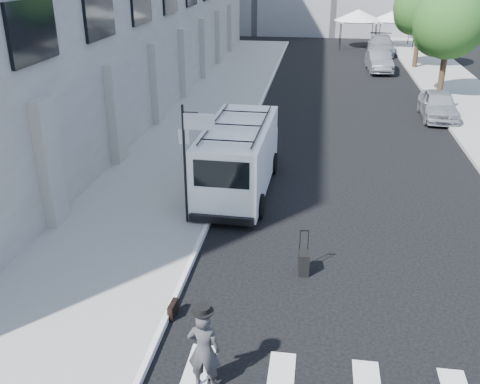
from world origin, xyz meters
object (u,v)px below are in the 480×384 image
(businessman, at_px, (204,350))
(cargo_van, at_px, (239,156))
(parked_car_a, at_px, (438,105))
(briefcase, at_px, (173,309))
(parked_car_b, at_px, (379,61))
(suitcase, at_px, (304,263))
(parked_car_c, at_px, (381,45))

(businessman, relative_size, cargo_van, 0.27)
(parked_car_a, bearing_deg, briefcase, -115.34)
(briefcase, height_order, cargo_van, cargo_van)
(cargo_van, xyz_separation_m, parked_car_b, (6.49, 21.57, -0.50))
(suitcase, height_order, parked_car_b, parked_car_b)
(businessman, bearing_deg, suitcase, -110.46)
(cargo_van, xyz_separation_m, parked_car_c, (7.27, 28.85, -0.46))
(briefcase, height_order, parked_car_a, parked_car_a)
(parked_car_b, bearing_deg, businessman, -103.60)
(briefcase, relative_size, parked_car_b, 0.11)
(parked_car_b, bearing_deg, cargo_van, -109.70)
(businessman, xyz_separation_m, suitcase, (1.65, 4.13, -0.53))
(briefcase, relative_size, cargo_van, 0.07)
(businessman, xyz_separation_m, parked_car_a, (7.58, 19.12, -0.15))
(businessman, relative_size, suitcase, 1.47)
(cargo_van, distance_m, parked_car_b, 22.53)
(cargo_van, relative_size, parked_car_c, 1.22)
(suitcase, relative_size, cargo_van, 0.18)
(parked_car_b, bearing_deg, suitcase, -101.77)
(briefcase, xyz_separation_m, parked_car_b, (6.90, 28.72, 0.52))
(parked_car_c, bearing_deg, parked_car_b, -92.27)
(briefcase, distance_m, suitcase, 3.53)
(parked_car_c, bearing_deg, cargo_van, -100.30)
(cargo_van, xyz_separation_m, parked_car_a, (8.29, 10.01, -0.51))
(businessman, bearing_deg, parked_car_a, -110.31)
(briefcase, xyz_separation_m, suitcase, (2.77, 2.17, 0.13))
(parked_car_b, bearing_deg, parked_car_a, -84.09)
(businessman, height_order, parked_car_a, businessman)
(suitcase, bearing_deg, parked_car_c, 74.84)
(cargo_van, relative_size, parked_car_a, 1.54)
(businessman, bearing_deg, parked_car_b, -99.36)
(parked_car_b, bearing_deg, parked_car_c, 80.94)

